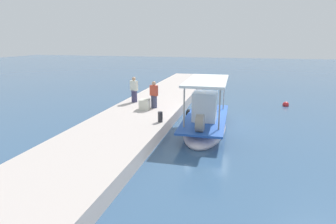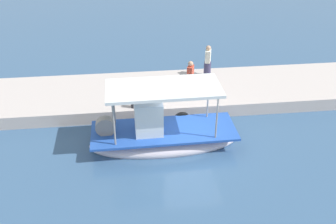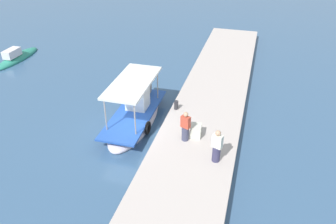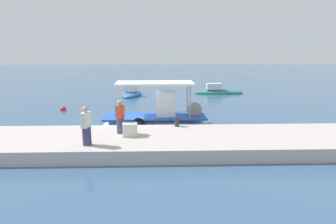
{
  "view_description": "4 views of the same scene",
  "coord_description": "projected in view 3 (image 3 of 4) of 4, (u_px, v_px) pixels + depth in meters",
  "views": [
    {
      "loc": [
        15.21,
        1.56,
        4.63
      ],
      "look_at": [
        1.67,
        -1.93,
        0.98
      ],
      "focal_mm": 29.76,
      "sensor_mm": 36.0,
      "label": 1
    },
    {
      "loc": [
        2.5,
        13.21,
        9.49
      ],
      "look_at": [
        0.85,
        -1.18,
        0.84
      ],
      "focal_mm": 41.59,
      "sensor_mm": 36.0,
      "label": 2
    },
    {
      "loc": [
        -13.96,
        -6.26,
        10.69
      ],
      "look_at": [
        1.24,
        -1.97,
        1.01
      ],
      "focal_mm": 36.14,
      "sensor_mm": 36.0,
      "label": 3
    },
    {
      "loc": [
        1.36,
        -17.45,
        4.75
      ],
      "look_at": [
        1.87,
        -1.66,
        1.26
      ],
      "focal_mm": 32.48,
      "sensor_mm": 36.0,
      "label": 4
    }
  ],
  "objects": [
    {
      "name": "fisherman_near_bollard",
      "position": [
        185.0,
        128.0,
        16.63
      ],
      "size": [
        0.47,
        0.52,
        1.61
      ],
      "color": "#3F425C",
      "rests_on": "dock_quay"
    },
    {
      "name": "ground_plane",
      "position": [
        127.0,
        134.0,
        18.49
      ],
      "size": [
        120.0,
        120.0,
        0.0
      ],
      "primitive_type": "plane",
      "color": "#385A7E"
    },
    {
      "name": "cargo_crate",
      "position": [
        196.0,
        131.0,
        17.16
      ],
      "size": [
        0.73,
        0.61,
        0.6
      ],
      "primitive_type": "cube",
      "rotation": [
        0.0,
        0.0,
        0.09
      ],
      "color": "silver",
      "rests_on": "dock_quay"
    },
    {
      "name": "moored_boat_near",
      "position": [
        17.0,
        58.0,
        27.31
      ],
      "size": [
        4.89,
        1.29,
        1.28
      ],
      "color": "#2B8A73",
      "rests_on": "ground_plane"
    },
    {
      "name": "mooring_bollard",
      "position": [
        176.0,
        105.0,
        19.44
      ],
      "size": [
        0.24,
        0.24,
        0.52
      ],
      "primitive_type": "cylinder",
      "color": "#2D2D33",
      "rests_on": "dock_quay"
    },
    {
      "name": "dock_quay",
      "position": [
        197.0,
        141.0,
        17.43
      ],
      "size": [
        36.0,
        4.11,
        0.61
      ],
      "primitive_type": "cube",
      "color": "#BEB2AB",
      "rests_on": "ground_plane"
    },
    {
      "name": "fisherman_by_crate",
      "position": [
        217.0,
        147.0,
        15.23
      ],
      "size": [
        0.47,
        0.53,
        1.67
      ],
      "color": "#383657",
      "rests_on": "dock_quay"
    },
    {
      "name": "main_fishing_boat",
      "position": [
        135.0,
        115.0,
        19.26
      ],
      "size": [
        6.18,
        2.27,
        3.02
      ],
      "color": "silver",
      "rests_on": "ground_plane"
    }
  ]
}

